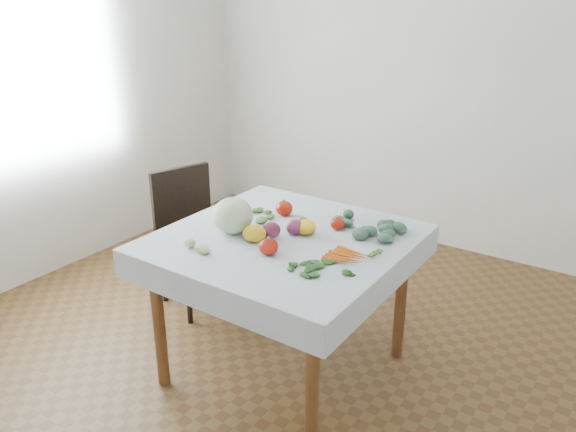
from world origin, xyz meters
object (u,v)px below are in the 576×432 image
carrot_bunch (346,256)px  chair (191,228)px  cabbage (233,216)px  table (284,256)px  heirloom_back (305,227)px

carrot_bunch → chair: bearing=165.6°
cabbage → carrot_bunch: size_ratio=1.14×
table → cabbage: size_ratio=5.09×
cabbage → heirloom_back: size_ratio=1.90×
cabbage → carrot_bunch: cabbage is taller
heirloom_back → chair: bearing=168.5°
heirloom_back → carrot_bunch: bearing=-23.4°
table → cabbage: 0.32m
table → chair: 0.95m
heirloom_back → carrot_bunch: size_ratio=0.60×
chair → carrot_bunch: bearing=-14.4°
table → chair: size_ratio=1.17×
table → heirloom_back: size_ratio=9.64×
cabbage → chair: bearing=150.4°
chair → cabbage: size_ratio=4.36×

